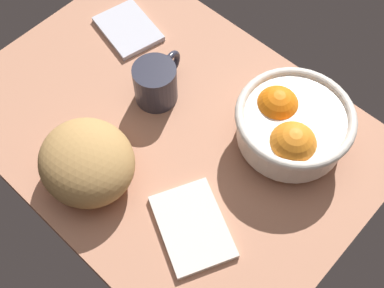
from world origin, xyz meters
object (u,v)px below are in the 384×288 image
napkin_folded (128,29)px  napkin_spare (192,226)px  mug (156,82)px  bread_loaf (87,162)px  fruit_bowl (291,126)px

napkin_folded → napkin_spare: same height
mug → napkin_folded: bearing=-25.0°
bread_loaf → mug: (3.86, -19.86, -1.21)cm
bread_loaf → mug: bearing=-79.0°
fruit_bowl → bread_loaf: size_ratio=1.23×
fruit_bowl → bread_loaf: fruit_bowl is taller
bread_loaf → mug: 20.27cm
fruit_bowl → napkin_spare: bearing=86.8°
napkin_folded → napkin_spare: 44.89cm
fruit_bowl → napkin_folded: size_ratio=1.56×
napkin_spare → mug: bearing=-33.1°
napkin_folded → mug: 18.01cm
fruit_bowl → napkin_spare: fruit_bowl is taller
bread_loaf → napkin_spare: bearing=-165.5°
bread_loaf → napkin_spare: (-19.03, -4.92, -4.68)cm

